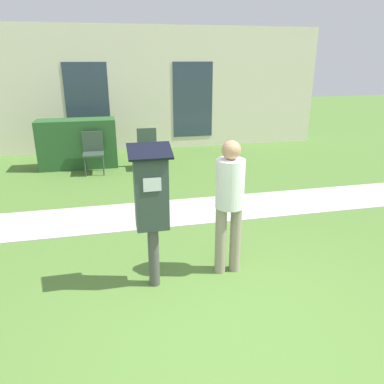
# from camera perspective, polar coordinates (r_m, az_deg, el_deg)

# --- Properties ---
(ground_plane) EXTENTS (40.00, 40.00, 0.00)m
(ground_plane) POSITION_cam_1_polar(r_m,az_deg,el_deg) (3.67, 5.86, -21.26)
(ground_plane) COLOR #517A33
(sidewalk) EXTENTS (12.00, 1.10, 0.02)m
(sidewalk) POSITION_cam_1_polar(r_m,az_deg,el_deg) (6.14, -2.90, -3.14)
(sidewalk) COLOR beige
(sidewalk) RESTS_ON ground
(building_facade) EXTENTS (10.00, 0.26, 3.20)m
(building_facade) POSITION_cam_1_polar(r_m,az_deg,el_deg) (10.44, -7.82, 15.22)
(building_facade) COLOR beige
(building_facade) RESTS_ON ground
(parking_meter) EXTENTS (0.44, 0.31, 1.59)m
(parking_meter) POSITION_cam_1_polar(r_m,az_deg,el_deg) (3.90, -6.18, -1.16)
(parking_meter) COLOR #4C4C4C
(parking_meter) RESTS_ON ground
(person_standing) EXTENTS (0.32, 0.32, 1.58)m
(person_standing) POSITION_cam_1_polar(r_m,az_deg,el_deg) (4.19, 5.74, -0.89)
(person_standing) COLOR gray
(person_standing) RESTS_ON ground
(outdoor_chair_left) EXTENTS (0.44, 0.44, 0.90)m
(outdoor_chair_left) POSITION_cam_1_polar(r_m,az_deg,el_deg) (8.45, -14.82, 6.35)
(outdoor_chair_left) COLOR #334738
(outdoor_chair_left) RESTS_ON ground
(outdoor_chair_middle) EXTENTS (0.44, 0.44, 0.90)m
(outdoor_chair_middle) POSITION_cam_1_polar(r_m,az_deg,el_deg) (8.60, -6.79, 7.09)
(outdoor_chair_middle) COLOR #334738
(outdoor_chair_middle) RESTS_ON ground
(hedge_row) EXTENTS (1.73, 0.60, 1.10)m
(hedge_row) POSITION_cam_1_polar(r_m,az_deg,el_deg) (8.99, -17.02, 7.06)
(hedge_row) COLOR #285628
(hedge_row) RESTS_ON ground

